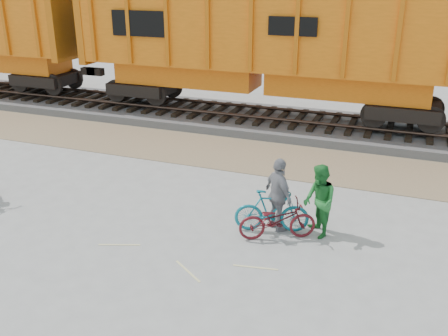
{
  "coord_description": "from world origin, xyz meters",
  "views": [
    {
      "loc": [
        4.43,
        -8.74,
        5.46
      ],
      "look_at": [
        0.53,
        1.5,
        1.15
      ],
      "focal_mm": 40.0,
      "sensor_mm": 36.0,
      "label": 1
    }
  ],
  "objects_px": {
    "hopper_car_center": "(264,45)",
    "bicycle_maroon": "(277,220)",
    "bicycle_teal": "(272,211)",
    "person_man": "(319,201)",
    "person_woman": "(278,195)"
  },
  "relations": [
    {
      "from": "bicycle_teal",
      "to": "person_woman",
      "type": "xyz_separation_m",
      "value": [
        0.1,
        0.13,
        0.35
      ]
    },
    {
      "from": "hopper_car_center",
      "to": "person_woman",
      "type": "relative_size",
      "value": 8.2
    },
    {
      "from": "bicycle_maroon",
      "to": "person_woman",
      "type": "relative_size",
      "value": 0.99
    },
    {
      "from": "person_man",
      "to": "person_woman",
      "type": "distance_m",
      "value": 0.9
    },
    {
      "from": "hopper_car_center",
      "to": "bicycle_maroon",
      "type": "relative_size",
      "value": 8.29
    },
    {
      "from": "person_man",
      "to": "hopper_car_center",
      "type": "bearing_deg",
      "value": 171.48
    },
    {
      "from": "hopper_car_center",
      "to": "bicycle_teal",
      "type": "relative_size",
      "value": 8.41
    },
    {
      "from": "hopper_car_center",
      "to": "person_man",
      "type": "distance_m",
      "value": 8.92
    },
    {
      "from": "hopper_car_center",
      "to": "person_woman",
      "type": "distance_m",
      "value": 8.65
    },
    {
      "from": "hopper_car_center",
      "to": "bicycle_maroon",
      "type": "height_order",
      "value": "hopper_car_center"
    },
    {
      "from": "person_woman",
      "to": "hopper_car_center",
      "type": "bearing_deg",
      "value": -25.73
    },
    {
      "from": "bicycle_teal",
      "to": "hopper_car_center",
      "type": "bearing_deg",
      "value": 1.58
    },
    {
      "from": "bicycle_teal",
      "to": "person_man",
      "type": "bearing_deg",
      "value": -95.44
    },
    {
      "from": "bicycle_teal",
      "to": "person_man",
      "type": "relative_size",
      "value": 1.01
    },
    {
      "from": "bicycle_teal",
      "to": "person_woman",
      "type": "bearing_deg",
      "value": -55.31
    }
  ]
}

